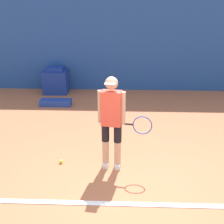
{
  "coord_description": "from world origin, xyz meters",
  "views": [
    {
      "loc": [
        -0.09,
        -4.12,
        3.0
      ],
      "look_at": [
        -0.3,
        1.06,
        0.99
      ],
      "focal_mm": 50.0,
      "sensor_mm": 36.0,
      "label": 1
    }
  ],
  "objects_px": {
    "tennis_ball": "(61,162)",
    "equipment_bag": "(56,102)",
    "tennis_player": "(112,119)",
    "covered_chair": "(56,81)"
  },
  "relations": [
    {
      "from": "tennis_ball",
      "to": "equipment_bag",
      "type": "bearing_deg",
      "value": 103.56
    },
    {
      "from": "equipment_bag",
      "to": "tennis_ball",
      "type": "bearing_deg",
      "value": -76.44
    },
    {
      "from": "tennis_player",
      "to": "equipment_bag",
      "type": "relative_size",
      "value": 1.95
    },
    {
      "from": "tennis_player",
      "to": "covered_chair",
      "type": "bearing_deg",
      "value": 122.59
    },
    {
      "from": "tennis_player",
      "to": "covered_chair",
      "type": "distance_m",
      "value": 4.86
    },
    {
      "from": "tennis_ball",
      "to": "equipment_bag",
      "type": "distance_m",
      "value": 3.24
    },
    {
      "from": "tennis_ball",
      "to": "covered_chair",
      "type": "height_order",
      "value": "covered_chair"
    },
    {
      "from": "covered_chair",
      "to": "equipment_bag",
      "type": "relative_size",
      "value": 0.94
    },
    {
      "from": "tennis_ball",
      "to": "covered_chair",
      "type": "relative_size",
      "value": 0.08
    },
    {
      "from": "tennis_player",
      "to": "tennis_ball",
      "type": "distance_m",
      "value": 1.33
    }
  ]
}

